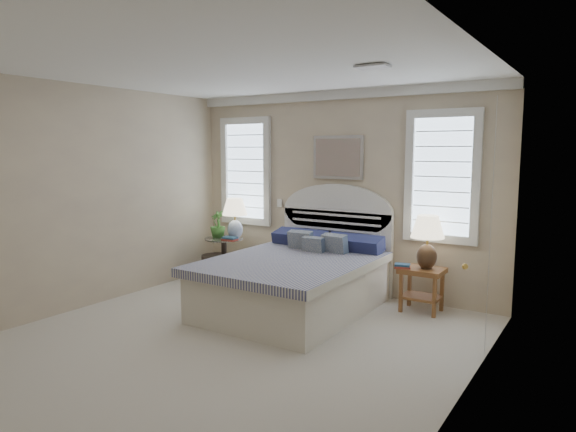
{
  "coord_description": "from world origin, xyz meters",
  "views": [
    {
      "loc": [
        3.16,
        -3.71,
        1.92
      ],
      "look_at": [
        0.15,
        1.0,
        1.2
      ],
      "focal_mm": 32.0,
      "sensor_mm": 36.0,
      "label": 1
    }
  ],
  "objects_px": {
    "side_table_left": "(224,254)",
    "lamp_right": "(427,236)",
    "floor_pot": "(216,268)",
    "nightstand_right": "(422,280)",
    "bed": "(298,277)",
    "lamp_left": "(235,214)"
  },
  "relations": [
    {
      "from": "side_table_left",
      "to": "lamp_left",
      "type": "relative_size",
      "value": 1.05
    },
    {
      "from": "lamp_right",
      "to": "nightstand_right",
      "type": "bearing_deg",
      "value": -172.18
    },
    {
      "from": "side_table_left",
      "to": "floor_pot",
      "type": "bearing_deg",
      "value": -116.63
    },
    {
      "from": "bed",
      "to": "nightstand_right",
      "type": "distance_m",
      "value": 1.47
    },
    {
      "from": "side_table_left",
      "to": "lamp_left",
      "type": "xyz_separation_m",
      "value": [
        0.16,
        0.07,
        0.61
      ]
    },
    {
      "from": "nightstand_right",
      "to": "lamp_right",
      "type": "bearing_deg",
      "value": 7.82
    },
    {
      "from": "side_table_left",
      "to": "floor_pot",
      "type": "relative_size",
      "value": 1.47
    },
    {
      "from": "bed",
      "to": "nightstand_right",
      "type": "height_order",
      "value": "bed"
    },
    {
      "from": "side_table_left",
      "to": "lamp_right",
      "type": "xyz_separation_m",
      "value": [
        3.0,
        0.11,
        0.53
      ]
    },
    {
      "from": "side_table_left",
      "to": "lamp_right",
      "type": "distance_m",
      "value": 3.04
    },
    {
      "from": "lamp_left",
      "to": "floor_pot",
      "type": "bearing_deg",
      "value": -139.43
    },
    {
      "from": "nightstand_right",
      "to": "lamp_right",
      "type": "relative_size",
      "value": 0.83
    },
    {
      "from": "bed",
      "to": "lamp_left",
      "type": "bearing_deg",
      "value": 156.08
    },
    {
      "from": "lamp_left",
      "to": "side_table_left",
      "type": "bearing_deg",
      "value": -156.17
    },
    {
      "from": "nightstand_right",
      "to": "side_table_left",
      "type": "bearing_deg",
      "value": -178.06
    },
    {
      "from": "bed",
      "to": "side_table_left",
      "type": "relative_size",
      "value": 3.61
    },
    {
      "from": "nightstand_right",
      "to": "bed",
      "type": "bearing_deg",
      "value": -151.97
    },
    {
      "from": "side_table_left",
      "to": "lamp_left",
      "type": "height_order",
      "value": "lamp_left"
    },
    {
      "from": "lamp_left",
      "to": "lamp_right",
      "type": "relative_size",
      "value": 0.94
    },
    {
      "from": "lamp_left",
      "to": "nightstand_right",
      "type": "bearing_deg",
      "value": 0.62
    },
    {
      "from": "bed",
      "to": "lamp_left",
      "type": "height_order",
      "value": "bed"
    },
    {
      "from": "bed",
      "to": "nightstand_right",
      "type": "relative_size",
      "value": 4.29
    }
  ]
}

